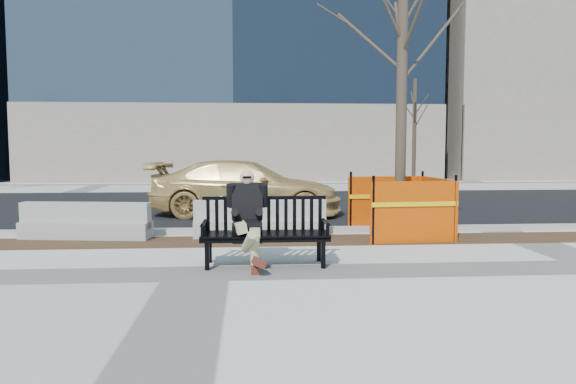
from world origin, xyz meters
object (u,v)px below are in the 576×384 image
object	(u,v)px
sedan	(246,215)
jersey_barrier_left	(86,239)
tree_fence	(399,237)
jersey_barrier_right	(260,237)
bench	(265,265)
seated_man	(248,265)

from	to	relation	value
sedan	jersey_barrier_left	distance (m)	4.68
tree_fence	jersey_barrier_right	world-z (taller)	tree_fence
sedan	jersey_barrier_left	bearing A→B (deg)	144.45
bench	seated_man	bearing A→B (deg)	168.70
bench	tree_fence	bearing A→B (deg)	41.49
jersey_barrier_right	bench	bearing A→B (deg)	-88.96
bench	tree_fence	xyz separation A→B (m)	(2.81, 2.46, 0.00)
bench	tree_fence	world-z (taller)	tree_fence
jersey_barrier_right	sedan	bearing A→B (deg)	95.51
sedan	jersey_barrier_right	world-z (taller)	sedan
seated_man	jersey_barrier_right	xyz separation A→B (m)	(0.26, 2.56, 0.00)
jersey_barrier_left	jersey_barrier_right	size ratio (longest dim) A/B	0.97
tree_fence	jersey_barrier_left	distance (m)	6.29
sedan	jersey_barrier_left	xyz separation A→B (m)	(-3.16, -3.45, 0.00)
sedan	seated_man	bearing A→B (deg)	-172.65
jersey_barrier_left	sedan	bearing A→B (deg)	55.39
bench	seated_man	size ratio (longest dim) A/B	1.38
jersey_barrier_left	jersey_barrier_right	xyz separation A→B (m)	(3.46, -0.03, 0.00)
bench	sedan	bearing A→B (deg)	93.22
tree_fence	sedan	xyz separation A→B (m)	(-3.13, 3.63, 0.00)
seated_man	bench	bearing A→B (deg)	-11.30
tree_fence	sedan	bearing A→B (deg)	130.71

